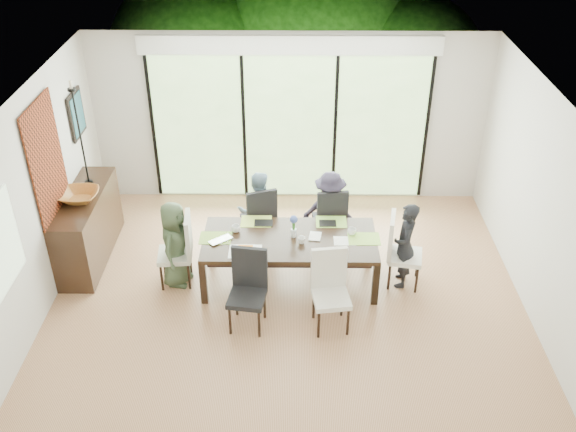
{
  "coord_description": "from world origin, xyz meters",
  "views": [
    {
      "loc": [
        0.07,
        -6.6,
        5.27
      ],
      "look_at": [
        0.0,
        0.25,
        1.0
      ],
      "focal_mm": 40.0,
      "sensor_mm": 36.0,
      "label": 1
    }
  ],
  "objects_px": {
    "table_top": "(290,240)",
    "cup_a": "(236,229)",
    "chair_far_left": "(258,215)",
    "person_right_end": "(405,245)",
    "chair_far_right": "(329,216)",
    "person_far_left": "(258,211)",
    "person_far_right": "(330,211)",
    "sideboard": "(88,227)",
    "bowl": "(79,196)",
    "vase": "(294,233)",
    "cup_b": "(302,240)",
    "laptop": "(223,242)",
    "chair_near_left": "(247,292)",
    "chair_left_end": "(174,250)",
    "chair_right_end": "(406,251)",
    "chair_near_right": "(331,293)",
    "cup_c": "(352,232)",
    "person_left_end": "(175,244)"
  },
  "relations": [
    {
      "from": "table_top",
      "to": "laptop",
      "type": "distance_m",
      "value": 0.86
    },
    {
      "from": "table_top",
      "to": "bowl",
      "type": "bearing_deg",
      "value": 170.33
    },
    {
      "from": "vase",
      "to": "laptop",
      "type": "distance_m",
      "value": 0.91
    },
    {
      "from": "chair_near_left",
      "to": "cup_b",
      "type": "height_order",
      "value": "chair_near_left"
    },
    {
      "from": "person_right_end",
      "to": "person_far_left",
      "type": "xyz_separation_m",
      "value": [
        -1.93,
        0.83,
        0.0
      ]
    },
    {
      "from": "table_top",
      "to": "chair_right_end",
      "type": "bearing_deg",
      "value": 0.0
    },
    {
      "from": "person_far_left",
      "to": "chair_left_end",
      "type": "bearing_deg",
      "value": 30.83
    },
    {
      "from": "laptop",
      "to": "table_top",
      "type": "bearing_deg",
      "value": -31.53
    },
    {
      "from": "person_left_end",
      "to": "person_far_right",
      "type": "relative_size",
      "value": 1.0
    },
    {
      "from": "sideboard",
      "to": "vase",
      "type": "bearing_deg",
      "value": -10.48
    },
    {
      "from": "cup_c",
      "to": "sideboard",
      "type": "xyz_separation_m",
      "value": [
        -3.58,
        0.47,
        -0.26
      ]
    },
    {
      "from": "chair_near_left",
      "to": "cup_c",
      "type": "relative_size",
      "value": 8.87
    },
    {
      "from": "person_far_right",
      "to": "cup_a",
      "type": "relative_size",
      "value": 10.4
    },
    {
      "from": "chair_left_end",
      "to": "bowl",
      "type": "bearing_deg",
      "value": -115.58
    },
    {
      "from": "laptop",
      "to": "person_right_end",
      "type": "bearing_deg",
      "value": -35.78
    },
    {
      "from": "chair_right_end",
      "to": "chair_far_left",
      "type": "distance_m",
      "value": 2.13
    },
    {
      "from": "chair_far_left",
      "to": "laptop",
      "type": "relative_size",
      "value": 3.33
    },
    {
      "from": "laptop",
      "to": "cup_c",
      "type": "bearing_deg",
      "value": -31.33
    },
    {
      "from": "cup_b",
      "to": "laptop",
      "type": "bearing_deg",
      "value": 180.0
    },
    {
      "from": "person_far_left",
      "to": "person_far_right",
      "type": "distance_m",
      "value": 1.0
    },
    {
      "from": "chair_far_right",
      "to": "vase",
      "type": "bearing_deg",
      "value": 50.39
    },
    {
      "from": "chair_far_right",
      "to": "sideboard",
      "type": "bearing_deg",
      "value": -2.87
    },
    {
      "from": "chair_far_right",
      "to": "chair_left_end",
      "type": "bearing_deg",
      "value": 14.92
    },
    {
      "from": "chair_far_left",
      "to": "person_far_left",
      "type": "xyz_separation_m",
      "value": [
        -0.0,
        -0.02,
        0.09
      ]
    },
    {
      "from": "person_far_right",
      "to": "bowl",
      "type": "height_order",
      "value": "person_far_right"
    },
    {
      "from": "sideboard",
      "to": "bowl",
      "type": "xyz_separation_m",
      "value": [
        0.0,
        -0.1,
        0.55
      ]
    },
    {
      "from": "table_top",
      "to": "cup_a",
      "type": "height_order",
      "value": "cup_a"
    },
    {
      "from": "table_top",
      "to": "chair_near_right",
      "type": "distance_m",
      "value": 1.02
    },
    {
      "from": "cup_c",
      "to": "person_right_end",
      "type": "bearing_deg",
      "value": -8.37
    },
    {
      "from": "chair_near_left",
      "to": "cup_a",
      "type": "relative_size",
      "value": 8.87
    },
    {
      "from": "cup_b",
      "to": "person_right_end",
      "type": "bearing_deg",
      "value": 4.3
    },
    {
      "from": "chair_far_left",
      "to": "cup_a",
      "type": "xyz_separation_m",
      "value": [
        -0.25,
        -0.7,
        0.23
      ]
    },
    {
      "from": "table_top",
      "to": "person_right_end",
      "type": "xyz_separation_m",
      "value": [
        1.48,
        0.0,
        -0.07
      ]
    },
    {
      "from": "table_top",
      "to": "person_far_right",
      "type": "relative_size",
      "value": 1.86
    },
    {
      "from": "chair_left_end",
      "to": "chair_right_end",
      "type": "relative_size",
      "value": 1.0
    },
    {
      "from": "table_top",
      "to": "chair_right_end",
      "type": "height_order",
      "value": "chair_right_end"
    },
    {
      "from": "person_far_left",
      "to": "laptop",
      "type": "relative_size",
      "value": 3.91
    },
    {
      "from": "chair_far_right",
      "to": "person_far_left",
      "type": "xyz_separation_m",
      "value": [
        -1.0,
        -0.02,
        0.09
      ]
    },
    {
      "from": "person_far_right",
      "to": "laptop",
      "type": "height_order",
      "value": "person_far_right"
    },
    {
      "from": "chair_right_end",
      "to": "person_far_right",
      "type": "height_order",
      "value": "person_far_right"
    },
    {
      "from": "person_left_end",
      "to": "person_far_right",
      "type": "distance_m",
      "value": 2.19
    },
    {
      "from": "chair_far_left",
      "to": "laptop",
      "type": "height_order",
      "value": "chair_far_left"
    },
    {
      "from": "person_right_end",
      "to": "vase",
      "type": "distance_m",
      "value": 1.44
    },
    {
      "from": "chair_far_left",
      "to": "person_right_end",
      "type": "relative_size",
      "value": 0.85
    },
    {
      "from": "chair_left_end",
      "to": "chair_near_right",
      "type": "xyz_separation_m",
      "value": [
        2.0,
        -0.87,
        0.0
      ]
    },
    {
      "from": "chair_left_end",
      "to": "person_right_end",
      "type": "relative_size",
      "value": 0.85
    },
    {
      "from": "person_far_right",
      "to": "sideboard",
      "type": "xyz_separation_m",
      "value": [
        -3.33,
        -0.26,
        -0.11
      ]
    },
    {
      "from": "cup_b",
      "to": "table_top",
      "type": "bearing_deg",
      "value": 146.31
    },
    {
      "from": "chair_near_right",
      "to": "cup_a",
      "type": "relative_size",
      "value": 8.87
    },
    {
      "from": "chair_far_left",
      "to": "chair_near_right",
      "type": "height_order",
      "value": "same"
    }
  ]
}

